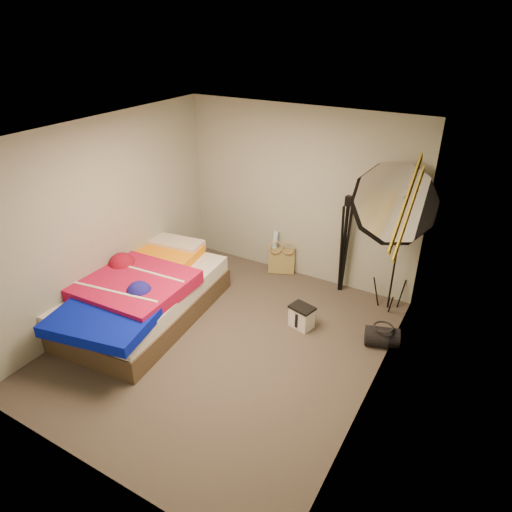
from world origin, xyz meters
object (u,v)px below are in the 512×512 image
Objects in this scene: duffel_bag at (382,337)px; wrapping_roll at (274,252)px; camera_case at (302,317)px; camera_tripod at (345,238)px; photo_umbrella at (393,205)px; tote_bag at (282,261)px; bed at (137,293)px.

wrapping_roll is at bearing 135.76° from duffel_bag.
wrapping_roll is at bearing 145.98° from camera_case.
camera_tripod is at bearing 98.50° from camera_case.
camera_tripod is (-0.63, 0.30, -0.72)m from photo_umbrella.
duffel_bag is (1.84, -0.98, -0.08)m from tote_bag.
bed is (-1.98, -0.81, 0.19)m from camera_case.
wrapping_roll is at bearing 169.51° from photo_umbrella.
bed reaches higher than camera_case.
duffel_bag is 0.28× the size of camera_tripod.
camera_case is 0.11× the size of bed.
photo_umbrella is (0.75, 0.78, 1.40)m from camera_case.
duffel_bag is at bearing -69.51° from photo_umbrella.
wrapping_roll is 1.65× the size of duffel_bag.
camera_case is 2.15m from bed.
wrapping_roll reaches higher than camera_case.
photo_umbrella reaches higher than camera_tripod.
bed reaches higher than wrapping_roll.
bed is 2.87m from camera_tripod.
tote_bag is at bearing 59.77° from bed.
bed is 3.38m from photo_umbrella.
wrapping_roll is 2.13m from photo_umbrella.
tote_bag is 1.00× the size of duffel_bag.
bed is 1.18× the size of photo_umbrella.
camera_case is 0.70× the size of duffel_bag.
camera_tripod is at bearing -25.64° from tote_bag.
wrapping_roll is at bearing 165.44° from tote_bag.
photo_umbrella is at bearing 30.30° from bed.
wrapping_roll reaches higher than duffel_bag.
wrapping_roll is at bearing 179.12° from camera_tripod.
camera_case is at bearing 22.25° from bed.
bed is at bearing -117.67° from wrapping_roll.
photo_umbrella reaches higher than tote_bag.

